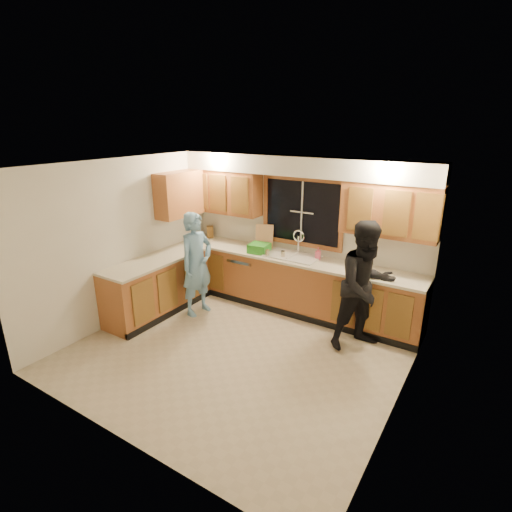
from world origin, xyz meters
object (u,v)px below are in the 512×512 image
(dishwasher, at_px, (249,276))
(man, at_px, (197,264))
(knife_block, at_px, (210,232))
(soap_bottle, at_px, (318,253))
(dish_crate, at_px, (259,248))
(bowl, at_px, (354,267))
(sink, at_px, (293,260))
(woman, at_px, (366,286))
(stove, at_px, (131,298))

(dishwasher, xyz_separation_m, man, (-0.37, -0.93, 0.43))
(knife_block, relative_size, soap_bottle, 1.13)
(knife_block, xyz_separation_m, soap_bottle, (2.22, -0.07, -0.01))
(dish_crate, xyz_separation_m, bowl, (1.61, 0.08, -0.05))
(dish_crate, height_order, bowl, dish_crate)
(sink, relative_size, dish_crate, 2.70)
(dishwasher, height_order, bowl, bowl)
(dishwasher, relative_size, man, 0.49)
(bowl, bearing_deg, sink, 178.84)
(dishwasher, xyz_separation_m, soap_bottle, (1.25, 0.11, 0.61))
(woman, bearing_deg, dishwasher, 115.14)
(sink, distance_m, dish_crate, 0.60)
(woman, bearing_deg, knife_block, 115.86)
(man, height_order, knife_block, man)
(stove, relative_size, dish_crate, 2.82)
(dishwasher, height_order, stove, stove)
(dishwasher, relative_size, soap_bottle, 4.26)
(knife_block, bearing_deg, woman, -49.29)
(man, distance_m, woman, 2.63)
(dish_crate, height_order, soap_bottle, soap_bottle)
(man, height_order, soap_bottle, man)
(sink, relative_size, bowl, 3.60)
(stove, relative_size, bowl, 3.76)
(woman, xyz_separation_m, bowl, (-0.33, 0.50, 0.05))
(stove, xyz_separation_m, knife_block, (-0.03, 1.99, 0.58))
(sink, bearing_deg, man, -142.49)
(man, relative_size, woman, 0.93)
(man, xyz_separation_m, dish_crate, (0.65, 0.84, 0.15))
(soap_bottle, bearing_deg, woman, -32.52)
(dishwasher, height_order, dish_crate, dish_crate)
(dishwasher, xyz_separation_m, knife_block, (-0.98, 0.18, 0.62))
(woman, xyz_separation_m, dish_crate, (-1.95, 0.42, 0.09))
(stove, xyz_separation_m, dish_crate, (1.22, 1.72, 0.54))
(sink, relative_size, stove, 0.96)
(sink, relative_size, soap_bottle, 4.46)
(sink, xyz_separation_m, woman, (1.37, -0.52, 0.04))
(stove, bearing_deg, man, 56.95)
(dishwasher, distance_m, knife_block, 1.17)
(woman, bearing_deg, bowl, 71.73)
(soap_bottle, bearing_deg, stove, -138.78)
(sink, bearing_deg, bowl, -1.16)
(dishwasher, relative_size, stove, 0.91)
(stove, relative_size, soap_bottle, 4.67)
(stove, bearing_deg, dishwasher, 62.31)
(man, bearing_deg, dishwasher, -15.14)
(man, bearing_deg, soap_bottle, -50.43)
(woman, height_order, knife_block, woman)
(soap_bottle, distance_m, bowl, 0.65)
(sink, height_order, dish_crate, sink)
(man, distance_m, knife_block, 1.28)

